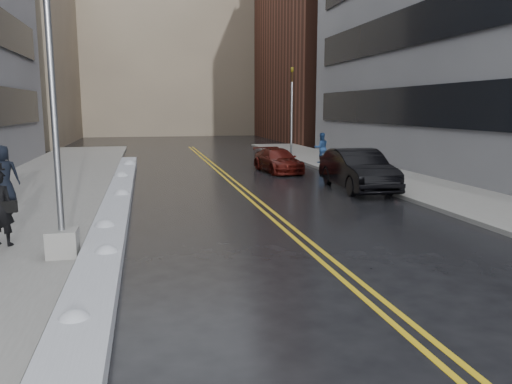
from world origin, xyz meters
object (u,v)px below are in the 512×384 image
fire_hydrant (395,175)px  pedestrian_fedora (0,208)px  traffic_signal (292,108)px  lamppost (56,149)px  car_black (358,170)px  pedestrian_east (321,148)px  car_maroon (278,160)px  pedestrian_c (3,175)px

fire_hydrant → pedestrian_fedora: 15.42m
pedestrian_fedora → traffic_signal: bearing=-105.1°
lamppost → pedestrian_fedora: (-1.55, 1.23, -1.47)m
traffic_signal → pedestrian_fedora: bearing=-122.7°
traffic_signal → pedestrian_fedora: (-13.35, -20.77, -2.34)m
fire_hydrant → car_black: car_black is taller
traffic_signal → pedestrian_east: size_ratio=3.35×
lamppost → pedestrian_fedora: lamppost is taller
fire_hydrant → car_maroon: size_ratio=0.17×
lamppost → car_maroon: size_ratio=1.77×
pedestrian_fedora → car_maroon: pedestrian_fedora is taller
pedestrian_east → car_maroon: size_ratio=0.42×
pedestrian_fedora → car_black: bearing=-133.4°
pedestrian_east → car_black: bearing=80.6°
car_black → car_maroon: (-1.73, 6.46, -0.23)m
fire_hydrant → traffic_signal: (-0.50, 14.00, 2.85)m
pedestrian_c → car_maroon: 13.87m
traffic_signal → car_black: (-1.27, -14.09, -2.55)m
pedestrian_east → pedestrian_fedora: bearing=49.9°
pedestrian_east → car_black: pedestrian_east is taller
lamppost → pedestrian_fedora: 2.47m
traffic_signal → car_maroon: 8.65m
pedestrian_c → pedestrian_east: bearing=-150.0°
traffic_signal → pedestrian_c: 21.16m
pedestrian_fedora → pedestrian_east: bearing=-113.5°
pedestrian_fedora → pedestrian_c: pedestrian_c is taller
pedestrian_c → car_maroon: pedestrian_c is taller
fire_hydrant → pedestrian_east: size_ratio=0.41×
traffic_signal → car_black: bearing=-95.2°
lamppost → pedestrian_c: lamppost is taller
pedestrian_fedora → pedestrian_east: 20.88m
traffic_signal → pedestrian_fedora: 24.80m
fire_hydrant → car_maroon: car_maroon is taller
car_maroon → pedestrian_c: bearing=-153.0°
fire_hydrant → car_black: size_ratio=0.14×
car_black → traffic_signal: bearing=87.4°
pedestrian_c → pedestrian_east: (15.10, 10.01, -0.11)m
lamppost → car_black: bearing=36.9°
pedestrian_east → lamppost: bearing=55.3°
car_black → pedestrian_fedora: bearing=-148.5°
traffic_signal → car_black: traffic_signal is taller
pedestrian_c → lamppost: bearing=109.1°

